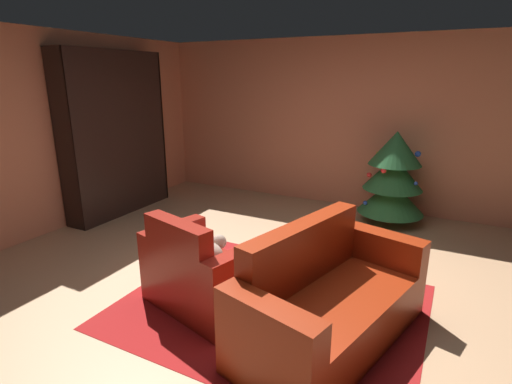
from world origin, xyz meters
The scene contains 11 objects.
ground_plane centered at (0.00, 0.00, 0.00)m, with size 7.59×7.59×0.00m, color tan.
wall_back centered at (0.00, 3.05, 1.25)m, with size 6.44×0.06×2.50m, color tan.
wall_left centered at (-3.19, 0.00, 1.25)m, with size 0.06×6.16×2.50m, color tan.
area_rug centered at (0.11, -0.11, 0.00)m, with size 2.52×2.05×0.01m, color maroon.
bookshelf_unit centered at (-2.95, 1.32, 1.11)m, with size 0.36×1.67×2.28m.
armchair_red centered at (-0.43, -0.37, 0.30)m, with size 1.13×0.90×0.85m.
couch_red centered at (0.67, -0.29, 0.30)m, with size 1.18×1.82×0.87m.
coffee_table centered at (0.06, -0.01, 0.41)m, with size 0.65×0.65×0.45m.
book_stack_on_table centered at (0.09, 0.02, 0.48)m, with size 0.21×0.17×0.06m.
bottle_on_table centered at (0.24, -0.04, 0.55)m, with size 0.06×0.06×0.23m.
decorated_tree centered at (0.68, 2.52, 0.65)m, with size 0.87×0.87×1.26m.
Camera 1 is at (1.38, -2.87, 1.94)m, focal length 27.66 mm.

